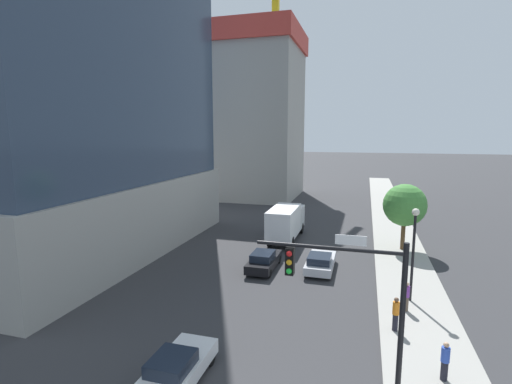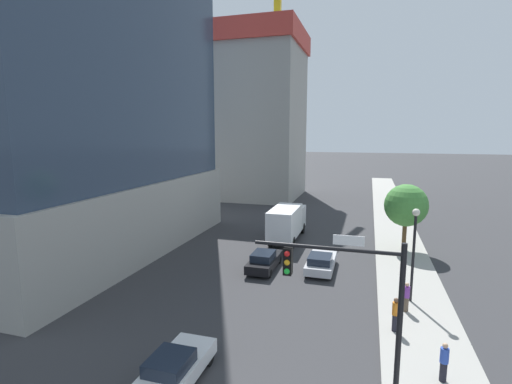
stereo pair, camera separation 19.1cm
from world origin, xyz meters
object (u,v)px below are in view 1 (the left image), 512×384
(street_tree, at_px, (405,205))
(pedestrian_orange_shirt, at_px, (396,314))
(car_black, at_px, (264,260))
(pedestrian_purple_shirt, at_px, (406,296))
(street_lamp, at_px, (414,241))
(construction_building, at_px, (258,107))
(car_white, at_px, (177,368))
(pedestrian_blue_shirt, at_px, (445,361))
(traffic_light_pole, at_px, (352,290))
(car_silver, at_px, (320,262))
(box_truck, at_px, (286,221))

(street_tree, height_order, pedestrian_orange_shirt, street_tree)
(car_black, xyz_separation_m, pedestrian_purple_shirt, (9.62, -4.53, 0.32))
(pedestrian_orange_shirt, height_order, pedestrian_purple_shirt, pedestrian_orange_shirt)
(street_lamp, bearing_deg, construction_building, 119.00)
(construction_building, distance_m, street_lamp, 41.82)
(car_black, distance_m, car_white, 13.75)
(car_white, bearing_deg, pedestrian_blue_shirt, 16.38)
(car_white, height_order, pedestrian_blue_shirt, pedestrian_blue_shirt)
(street_tree, distance_m, pedestrian_purple_shirt, 12.73)
(traffic_light_pole, xyz_separation_m, car_silver, (-2.63, 13.88, -3.90))
(box_truck, bearing_deg, pedestrian_blue_shirt, -60.78)
(street_lamp, bearing_deg, box_truck, 131.83)
(car_silver, bearing_deg, car_white, -105.78)
(street_lamp, relative_size, car_silver, 1.23)
(box_truck, distance_m, pedestrian_blue_shirt, 21.59)
(pedestrian_orange_shirt, bearing_deg, pedestrian_purple_shirt, 73.35)
(construction_building, relative_size, pedestrian_blue_shirt, 20.26)
(traffic_light_pole, relative_size, pedestrian_blue_shirt, 3.88)
(box_truck, bearing_deg, street_tree, -2.02)
(construction_building, distance_m, pedestrian_blue_shirt, 49.37)
(street_tree, xyz_separation_m, box_truck, (-10.48, 0.37, -2.18))
(construction_building, xyz_separation_m, street_lamp, (19.63, -35.41, -10.48))
(box_truck, height_order, pedestrian_purple_shirt, box_truck)
(car_white, bearing_deg, street_tree, 64.07)
(box_truck, xyz_separation_m, pedestrian_blue_shirt, (10.53, -18.82, -0.89))
(traffic_light_pole, distance_m, pedestrian_blue_shirt, 5.69)
(pedestrian_blue_shirt, bearing_deg, traffic_light_pole, -148.10)
(street_tree, relative_size, car_black, 1.27)
(box_truck, relative_size, pedestrian_orange_shirt, 4.46)
(car_silver, bearing_deg, street_lamp, -33.61)
(pedestrian_purple_shirt, bearing_deg, street_lamp, 75.26)
(street_tree, height_order, pedestrian_purple_shirt, street_tree)
(pedestrian_blue_shirt, distance_m, pedestrian_orange_shirt, 3.99)
(car_silver, xyz_separation_m, car_white, (-4.14, -14.64, 0.02))
(car_white, distance_m, pedestrian_purple_shirt, 13.33)
(construction_building, distance_m, pedestrian_orange_shirt, 45.51)
(traffic_light_pole, xyz_separation_m, pedestrian_blue_shirt, (3.76, 2.34, -3.58))
(street_lamp, height_order, pedestrian_blue_shirt, street_lamp)
(car_silver, distance_m, box_truck, 8.46)
(street_tree, height_order, pedestrian_blue_shirt, street_tree)
(street_lamp, height_order, car_black, street_lamp)
(construction_building, distance_m, car_black, 36.44)
(street_lamp, distance_m, street_tree, 10.83)
(pedestrian_purple_shirt, bearing_deg, box_truck, 127.14)
(pedestrian_purple_shirt, bearing_deg, car_silver, 135.33)
(car_white, xyz_separation_m, pedestrian_blue_shirt, (10.53, 3.09, 0.29))
(traffic_light_pole, bearing_deg, pedestrian_blue_shirt, 31.90)
(traffic_light_pole, distance_m, street_tree, 21.13)
(traffic_light_pole, distance_m, box_truck, 22.38)
(street_tree, bearing_deg, pedestrian_purple_shirt, -93.97)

